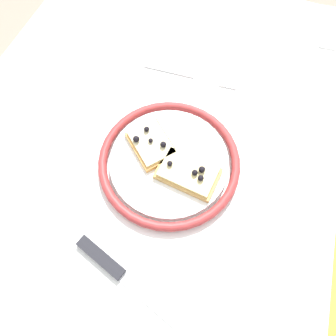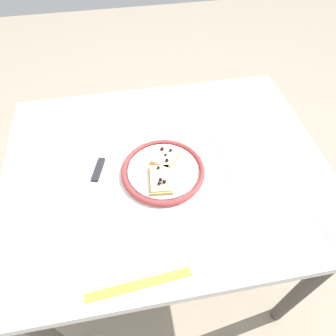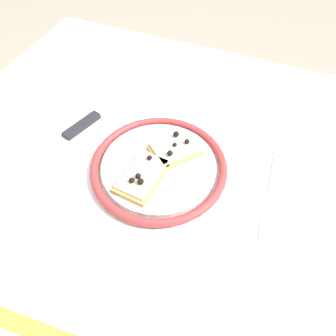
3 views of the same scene
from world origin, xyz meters
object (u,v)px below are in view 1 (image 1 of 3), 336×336
Objects in this scene: dining_table at (159,173)px; fork at (191,75)px; plate at (169,162)px; pizza_slice_far at (151,144)px; knife at (116,271)px; pizza_slice_near at (188,173)px.

fork is at bearing 179.75° from dining_table.
pizza_slice_far reaches higher than plate.
plate is 1.09× the size of knife.
plate is 1.27× the size of fork.
plate reaches higher than knife.
knife is at bearing 7.33° from pizza_slice_far.
pizza_slice_far is (-0.02, -0.04, 0.01)m from plate.
dining_table is at bearing -117.53° from plate.
fork is at bearing 176.66° from pizza_slice_far.
plate reaches higher than dining_table.
fork is (-0.19, 0.01, -0.02)m from pizza_slice_far.
dining_table is at bearing -175.32° from knife.
knife reaches higher than fork.
knife is (0.20, -0.01, -0.01)m from plate.
pizza_slice_near reaches higher than dining_table.
pizza_slice_far is (-0.03, -0.08, 0.00)m from pizza_slice_near.
dining_table is 0.22m from fork.
dining_table is 9.13× the size of pizza_slice_near.
plate is 0.21m from fork.
dining_table is at bearing -0.25° from fork.
pizza_slice_near is at bearing 164.54° from knife.
knife is (0.22, 0.02, 0.10)m from dining_table.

